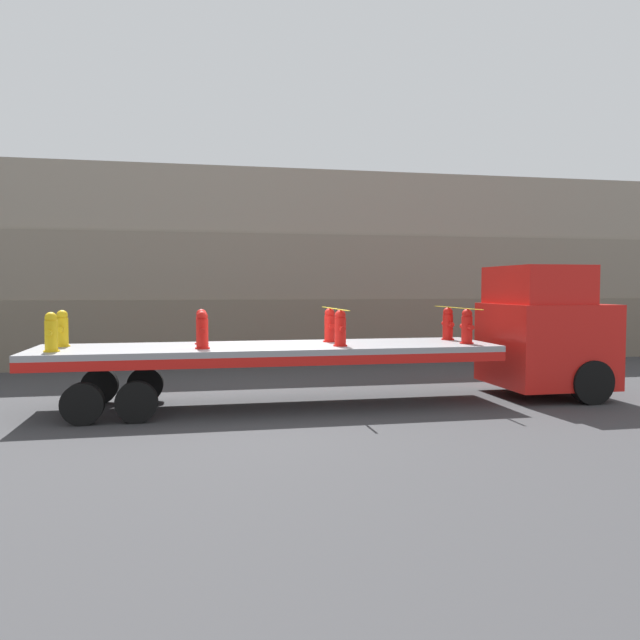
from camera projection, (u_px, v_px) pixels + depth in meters
ground_plane at (270, 406)px, 14.01m from camera, size 120.00×120.00×0.00m
rock_cliff at (240, 268)px, 22.45m from camera, size 60.00×3.30×6.75m
truck_cab at (547, 332)px, 15.29m from camera, size 2.51×2.74×3.19m
flatbed_trailer at (243, 357)px, 13.83m from camera, size 10.15×2.59×1.38m
fire_hydrant_yellow_near_0 at (51, 333)px, 12.49m from camera, size 0.31×0.55×0.80m
fire_hydrant_yellow_far_0 at (62, 329)px, 13.56m from camera, size 0.31×0.55×0.80m
fire_hydrant_red_near_1 at (202, 330)px, 13.08m from camera, size 0.31×0.55×0.80m
fire_hydrant_red_far_1 at (202, 327)px, 14.16m from camera, size 0.31×0.55×0.80m
fire_hydrant_red_near_2 at (340, 329)px, 13.68m from camera, size 0.31×0.55×0.80m
fire_hydrant_red_far_2 at (330, 326)px, 14.75m from camera, size 0.31×0.55×0.80m
fire_hydrant_red_near_3 at (467, 327)px, 14.27m from camera, size 0.31×0.55×0.80m
fire_hydrant_red_far_3 at (448, 324)px, 15.34m from camera, size 0.31×0.55×0.80m
cargo_strap_rear at (335, 309)px, 14.19m from camera, size 0.05×2.69×0.01m
cargo_strap_middle at (457, 308)px, 14.78m from camera, size 0.05×2.69×0.01m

